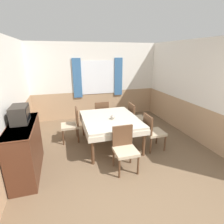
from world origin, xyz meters
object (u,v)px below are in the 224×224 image
at_px(chair_head_window, 101,114).
at_px(sideboard, 25,149).
at_px(chair_head_near, 125,147).
at_px(tv, 20,114).
at_px(chair_left_far, 72,124).
at_px(chair_right_near, 152,131).
at_px(dining_table, 110,122).
at_px(vase, 113,117).
at_px(chair_right_far, 135,117).

height_order(chair_head_window, sideboard, sideboard).
height_order(chair_head_near, chair_head_window, same).
xyz_separation_m(sideboard, tv, (-0.02, 0.12, 0.66)).
bearing_deg(chair_left_far, chair_head_near, -149.54).
xyz_separation_m(chair_head_near, chair_right_near, (0.91, 0.54, 0.00)).
xyz_separation_m(chair_right_near, tv, (-2.78, -0.01, 0.70)).
relative_size(dining_table, chair_head_window, 1.83).
bearing_deg(vase, sideboard, -164.15).
relative_size(chair_right_near, chair_head_window, 1.00).
bearing_deg(vase, tv, -167.74).
xyz_separation_m(chair_head_window, tv, (-1.87, -1.55, 0.70)).
distance_m(tv, vase, 1.99).
bearing_deg(chair_right_far, tv, -69.98).
distance_m(dining_table, vase, 0.18).
xyz_separation_m(dining_table, vase, (0.03, -0.10, 0.15)).
distance_m(chair_right_far, vase, 1.10).
relative_size(dining_table, chair_left_far, 1.83).
height_order(dining_table, chair_head_near, chair_head_near).
distance_m(chair_head_near, chair_right_near, 1.06).
relative_size(chair_head_window, chair_left_far, 1.00).
relative_size(chair_left_far, tv, 1.93).
relative_size(chair_right_far, vase, 8.65).
height_order(chair_right_far, chair_left_far, same).
xyz_separation_m(dining_table, chair_right_far, (0.91, 0.50, -0.14)).
bearing_deg(vase, chair_right_near, -24.53).
xyz_separation_m(chair_head_near, tv, (-1.87, 0.53, 0.70)).
bearing_deg(chair_left_far, sideboard, 140.06).
height_order(chair_head_near, chair_right_near, same).
bearing_deg(chair_right_near, dining_table, -118.85).
bearing_deg(dining_table, chair_right_near, -28.85).
height_order(chair_right_near, tv, tv).
height_order(chair_left_far, vase, chair_left_far).
bearing_deg(chair_right_near, chair_right_far, -180.00).
distance_m(chair_right_near, sideboard, 2.76).
height_order(chair_right_far, tv, tv).
relative_size(chair_head_window, sideboard, 0.66).
height_order(sideboard, tv, tv).
bearing_deg(tv, vase, 12.26).
xyz_separation_m(chair_head_near, sideboard, (-1.86, 0.41, 0.04)).
bearing_deg(chair_head_near, sideboard, -12.34).
distance_m(chair_right_far, chair_left_far, 1.81).
bearing_deg(chair_head_window, sideboard, -137.90).
relative_size(dining_table, vase, 15.86).
distance_m(chair_head_window, vase, 1.18).
xyz_separation_m(chair_head_near, chair_head_window, (0.00, 2.08, 0.00)).
distance_m(chair_right_far, tv, 3.04).
relative_size(tv, vase, 4.48).
height_order(chair_right_near, chair_right_far, same).
xyz_separation_m(chair_right_near, chair_head_window, (-0.91, 1.54, 0.00)).
xyz_separation_m(dining_table, tv, (-1.87, -0.51, 0.55)).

